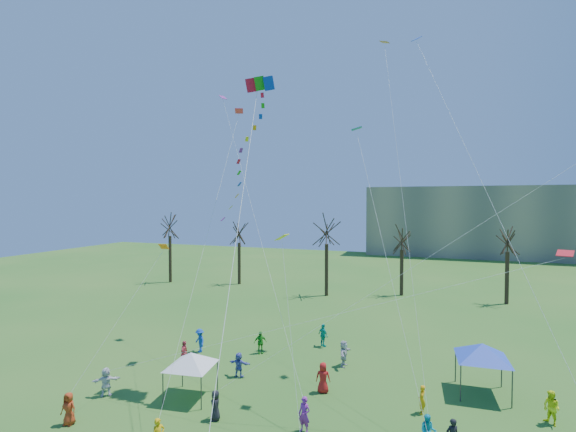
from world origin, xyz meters
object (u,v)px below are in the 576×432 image
(canopy_tent_blue, at_px, (482,351))
(big_box_kite, at_px, (249,159))
(canopy_tent_white, at_px, (191,359))
(distant_building, at_px, (514,222))

(canopy_tent_blue, bearing_deg, big_box_kite, -162.03)
(big_box_kite, bearing_deg, canopy_tent_blue, 17.97)
(canopy_tent_white, bearing_deg, big_box_kite, 34.49)
(distant_building, bearing_deg, canopy_tent_white, -111.46)
(distant_building, relative_size, canopy_tent_white, 16.60)
(distant_building, xyz_separation_m, big_box_kite, (-26.92, -73.85, 6.83))
(big_box_kite, distance_m, canopy_tent_white, 12.52)
(big_box_kite, distance_m, canopy_tent_blue, 18.41)
(big_box_kite, relative_size, canopy_tent_blue, 5.37)
(distant_building, bearing_deg, big_box_kite, -110.03)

